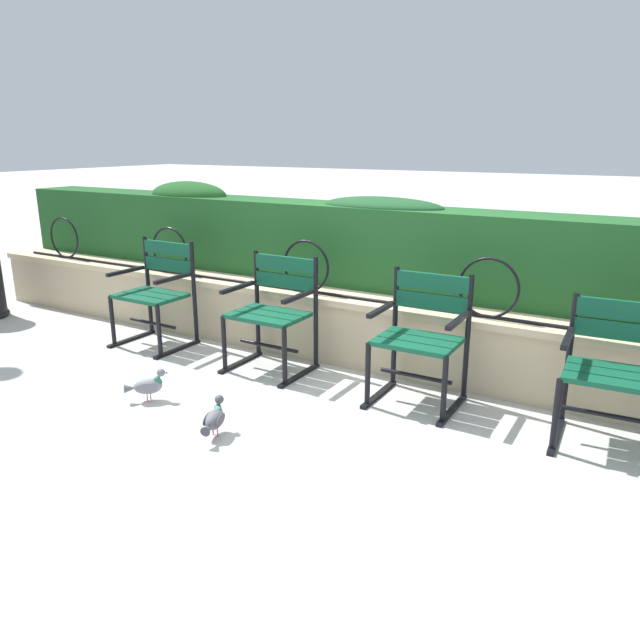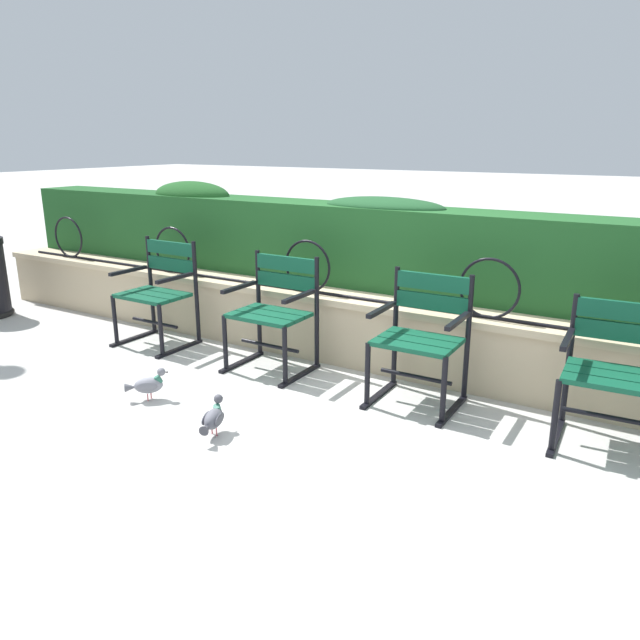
% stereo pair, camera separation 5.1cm
% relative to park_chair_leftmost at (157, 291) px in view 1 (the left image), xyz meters
% --- Properties ---
extents(ground_plane, '(60.00, 60.00, 0.00)m').
position_rel_park_chair_leftmost_xyz_m(ground_plane, '(1.78, -0.44, -0.47)').
color(ground_plane, '#B7B5AF').
extents(stone_wall, '(8.42, 0.41, 0.53)m').
position_rel_park_chair_leftmost_xyz_m(stone_wall, '(1.78, 0.45, -0.20)').
color(stone_wall, tan).
rests_on(stone_wall, ground).
extents(iron_arch_fence, '(7.86, 0.02, 0.42)m').
position_rel_park_chair_leftmost_xyz_m(iron_arch_fence, '(1.37, 0.37, 0.23)').
color(iron_arch_fence, black).
rests_on(iron_arch_fence, stone_wall).
extents(hedge_row, '(8.25, 0.48, 0.79)m').
position_rel_park_chair_leftmost_xyz_m(hedge_row, '(1.80, 0.86, 0.42)').
color(hedge_row, '#1E5123').
rests_on(hedge_row, stone_wall).
extents(park_chair_leftmost, '(0.59, 0.53, 0.89)m').
position_rel_park_chair_leftmost_xyz_m(park_chair_leftmost, '(0.00, 0.00, 0.00)').
color(park_chair_leftmost, '#0F4C33').
rests_on(park_chair_leftmost, ground).
extents(park_chair_centre_left, '(0.59, 0.52, 0.87)m').
position_rel_park_chair_leftmost_xyz_m(park_chair_centre_left, '(1.20, 0.01, -0.00)').
color(park_chair_centre_left, '#0F4C33').
rests_on(park_chair_centre_left, ground).
extents(park_chair_centre_right, '(0.57, 0.53, 0.87)m').
position_rel_park_chair_leftmost_xyz_m(park_chair_centre_right, '(2.39, -0.00, -0.01)').
color(park_chair_centre_right, '#0F4C33').
rests_on(park_chair_centre_right, ground).
extents(park_chair_rightmost, '(0.64, 0.55, 0.83)m').
position_rel_park_chair_leftmost_xyz_m(park_chair_rightmost, '(3.58, -0.01, -0.01)').
color(park_chair_rightmost, '#0F4C33').
rests_on(park_chair_rightmost, ground).
extents(pigeon_near_chairs, '(0.24, 0.23, 0.22)m').
position_rel_park_chair_leftmost_xyz_m(pigeon_near_chairs, '(0.82, -0.95, -0.36)').
color(pigeon_near_chairs, gray).
rests_on(pigeon_near_chairs, ground).
extents(pigeon_far_side, '(0.16, 0.28, 0.22)m').
position_rel_park_chair_leftmost_xyz_m(pigeon_far_side, '(1.54, -1.12, -0.36)').
color(pigeon_far_side, '#5B5B66').
rests_on(pigeon_far_side, ground).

